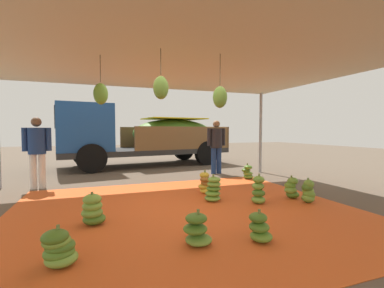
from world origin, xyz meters
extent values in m
plane|color=brown|center=(0.00, 3.00, 0.00)|extent=(40.00, 40.00, 0.00)
cube|color=#E05B23|center=(0.00, 0.00, 0.01)|extent=(6.03, 5.34, 0.01)
cylinder|color=#9EA0A5|center=(3.80, 3.30, 1.36)|extent=(0.10, 0.10, 2.72)
cube|color=beige|center=(0.00, 0.00, 2.75)|extent=(8.00, 7.00, 0.06)
cylinder|color=#4C422D|center=(-0.53, -0.34, 2.51)|extent=(0.01, 0.01, 0.41)
ellipsoid|color=#6B9E38|center=(-0.53, -0.34, 2.11)|extent=(0.24, 0.24, 0.36)
cylinder|color=#4C422D|center=(0.47, -0.39, 2.46)|extent=(0.01, 0.01, 0.52)
ellipsoid|color=#6B9E38|center=(0.47, -0.39, 2.00)|extent=(0.24, 0.24, 0.36)
cylinder|color=#4C422D|center=(-1.41, 0.35, 2.49)|extent=(0.01, 0.01, 0.45)
ellipsoid|color=#60932D|center=(-1.41, 0.35, 2.06)|extent=(0.24, 0.24, 0.36)
ellipsoid|color=#518428|center=(2.40, 0.06, 0.09)|extent=(0.31, 0.31, 0.16)
ellipsoid|color=#75A83D|center=(2.35, 0.06, 0.18)|extent=(0.34, 0.34, 0.16)
ellipsoid|color=#60932D|center=(2.36, 0.09, 0.28)|extent=(0.27, 0.27, 0.16)
ellipsoid|color=#6B9E38|center=(2.41, 0.07, 0.37)|extent=(0.31, 0.31, 0.16)
cylinder|color=olive|center=(2.38, 0.08, 0.43)|extent=(0.04, 0.04, 0.12)
ellipsoid|color=#75A83D|center=(1.48, -0.04, 0.08)|extent=(0.38, 0.38, 0.15)
ellipsoid|color=#477523|center=(1.49, -0.04, 0.21)|extent=(0.36, 0.36, 0.15)
ellipsoid|color=#75A83D|center=(1.49, -0.01, 0.35)|extent=(0.31, 0.31, 0.15)
ellipsoid|color=#6B9E38|center=(1.50, -0.02, 0.48)|extent=(0.27, 0.27, 0.15)
cylinder|color=olive|center=(1.50, -0.03, 0.54)|extent=(0.04, 0.04, 0.12)
ellipsoid|color=#75A83D|center=(-1.85, -1.37, 0.09)|extent=(0.40, 0.40, 0.15)
ellipsoid|color=#518428|center=(-1.88, -1.35, 0.15)|extent=(0.44, 0.44, 0.15)
ellipsoid|color=#477523|center=(-1.87, -1.34, 0.21)|extent=(0.38, 0.38, 0.15)
ellipsoid|color=#6B9E38|center=(-1.90, -1.34, 0.27)|extent=(0.41, 0.41, 0.15)
ellipsoid|color=#477523|center=(-1.91, -1.37, 0.33)|extent=(0.38, 0.38, 0.15)
cylinder|color=olive|center=(-1.88, -1.36, 0.39)|extent=(0.04, 0.04, 0.12)
ellipsoid|color=#6B9E38|center=(2.45, -0.33, 0.10)|extent=(0.34, 0.34, 0.18)
ellipsoid|color=#60932D|center=(2.47, -0.32, 0.17)|extent=(0.33, 0.33, 0.18)
ellipsoid|color=#75A83D|center=(2.47, -0.30, 0.24)|extent=(0.25, 0.25, 0.18)
ellipsoid|color=#477523|center=(2.44, -0.31, 0.31)|extent=(0.25, 0.25, 0.18)
ellipsoid|color=#6B9E38|center=(2.46, -0.32, 0.38)|extent=(0.26, 0.26, 0.18)
cylinder|color=olive|center=(2.46, -0.30, 0.44)|extent=(0.04, 0.04, 0.12)
ellipsoid|color=#6B9E38|center=(-0.30, -1.38, 0.07)|extent=(0.39, 0.39, 0.12)
ellipsoid|color=#518428|center=(-0.33, -1.36, 0.21)|extent=(0.35, 0.35, 0.12)
ellipsoid|color=#477523|center=(-0.32, -1.37, 0.34)|extent=(0.39, 0.39, 0.12)
cylinder|color=olive|center=(-0.30, -1.39, 0.40)|extent=(0.04, 0.04, 0.12)
ellipsoid|color=#75A83D|center=(0.70, 0.42, 0.07)|extent=(0.45, 0.45, 0.12)
ellipsoid|color=#60932D|center=(0.71, 0.42, 0.16)|extent=(0.35, 0.35, 0.12)
ellipsoid|color=#518428|center=(0.75, 0.46, 0.26)|extent=(0.31, 0.31, 0.12)
ellipsoid|color=#75A83D|center=(0.75, 0.45, 0.35)|extent=(0.37, 0.37, 0.12)
ellipsoid|color=#75A83D|center=(0.75, 0.45, 0.44)|extent=(0.27, 0.27, 0.12)
cylinder|color=olive|center=(0.72, 0.43, 0.50)|extent=(0.04, 0.04, 0.12)
ellipsoid|color=#60932D|center=(0.50, -1.57, 0.08)|extent=(0.29, 0.29, 0.13)
ellipsoid|color=#518428|center=(0.48, -1.55, 0.19)|extent=(0.37, 0.37, 0.13)
ellipsoid|color=#477523|center=(0.48, -1.53, 0.31)|extent=(0.29, 0.29, 0.13)
cylinder|color=olive|center=(0.47, -1.56, 0.37)|extent=(0.04, 0.04, 0.12)
ellipsoid|color=#60932D|center=(2.73, 2.33, 0.07)|extent=(0.41, 0.41, 0.13)
ellipsoid|color=#6B9E38|center=(2.73, 2.35, 0.17)|extent=(0.29, 0.29, 0.13)
ellipsoid|color=#477523|center=(2.68, 2.38, 0.26)|extent=(0.35, 0.35, 0.13)
ellipsoid|color=#518428|center=(2.72, 2.32, 0.35)|extent=(0.28, 0.28, 0.13)
cylinder|color=olive|center=(2.71, 2.35, 0.41)|extent=(0.04, 0.04, 0.12)
ellipsoid|color=gold|center=(0.83, 1.06, 0.08)|extent=(0.38, 0.38, 0.13)
ellipsoid|color=gold|center=(0.79, 1.09, 0.16)|extent=(0.29, 0.29, 0.13)
ellipsoid|color=#996628|center=(0.84, 1.07, 0.25)|extent=(0.30, 0.30, 0.13)
ellipsoid|color=#996628|center=(0.80, 1.05, 0.34)|extent=(0.26, 0.26, 0.13)
ellipsoid|color=gold|center=(0.80, 1.09, 0.43)|extent=(0.30, 0.30, 0.13)
cylinder|color=olive|center=(0.81, 1.07, 0.49)|extent=(0.04, 0.04, 0.12)
ellipsoid|color=#477523|center=(-1.54, -0.18, 0.09)|extent=(0.43, 0.43, 0.17)
ellipsoid|color=#6B9E38|center=(-1.57, -0.18, 0.19)|extent=(0.39, 0.39, 0.17)
ellipsoid|color=#75A83D|center=(-1.57, -0.18, 0.30)|extent=(0.37, 0.37, 0.17)
ellipsoid|color=#75A83D|center=(-1.57, -0.18, 0.40)|extent=(0.37, 0.37, 0.17)
cylinder|color=olive|center=(-1.57, -0.21, 0.46)|extent=(0.04, 0.04, 0.12)
cube|color=#2D2D2D|center=(0.41, 6.47, 0.60)|extent=(6.93, 3.29, 0.20)
cube|color=#1E4C93|center=(-1.96, 6.13, 1.55)|extent=(2.16, 2.42, 1.70)
cube|color=#232D38|center=(-2.90, 6.00, 1.89)|extent=(0.29, 1.88, 0.75)
cube|color=brown|center=(1.83, 5.51, 1.15)|extent=(4.10, 0.66, 0.90)
cube|color=brown|center=(1.50, 7.78, 1.15)|extent=(4.10, 0.66, 0.90)
cube|color=brown|center=(3.67, 6.93, 1.15)|extent=(0.41, 2.36, 0.90)
ellipsoid|color=#477523|center=(1.66, 6.65, 1.32)|extent=(3.88, 2.49, 1.23)
cube|color=yellow|center=(1.66, 6.65, 1.95)|extent=(2.71, 2.13, 0.04)
cylinder|color=black|center=(-1.68, 5.08, 0.50)|extent=(1.03, 0.42, 1.00)
cylinder|color=black|center=(-1.99, 7.23, 0.50)|extent=(1.03, 0.42, 1.00)
cylinder|color=black|center=(2.81, 5.72, 0.50)|extent=(1.03, 0.42, 1.00)
cylinder|color=black|center=(2.50, 7.86, 0.50)|extent=(1.03, 0.42, 1.00)
cylinder|color=navy|center=(2.15, 3.56, 0.43)|extent=(0.16, 0.16, 0.87)
cylinder|color=navy|center=(2.35, 3.56, 0.43)|extent=(0.16, 0.16, 0.87)
cylinder|color=#26262D|center=(2.25, 3.56, 1.19)|extent=(0.40, 0.40, 0.65)
cylinder|color=#26262D|center=(1.99, 3.56, 1.23)|extent=(0.13, 0.13, 0.58)
cylinder|color=#26262D|center=(2.51, 3.56, 1.23)|extent=(0.13, 0.13, 0.58)
sphere|color=#936B4C|center=(2.25, 3.56, 1.66)|extent=(0.23, 0.23, 0.23)
cylinder|color=silver|center=(-2.99, 2.98, 0.43)|extent=(0.16, 0.16, 0.86)
cylinder|color=silver|center=(-2.79, 2.98, 0.43)|extent=(0.16, 0.16, 0.86)
cylinder|color=navy|center=(-2.89, 2.98, 1.19)|extent=(0.40, 0.40, 0.65)
cylinder|color=navy|center=(-3.15, 2.98, 1.22)|extent=(0.13, 0.13, 0.58)
cylinder|color=navy|center=(-2.63, 2.98, 1.22)|extent=(0.13, 0.13, 0.58)
sphere|color=brown|center=(-2.89, 2.98, 1.65)|extent=(0.23, 0.23, 0.23)
camera|label=1|loc=(-1.47, -4.40, 1.44)|focal=24.59mm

